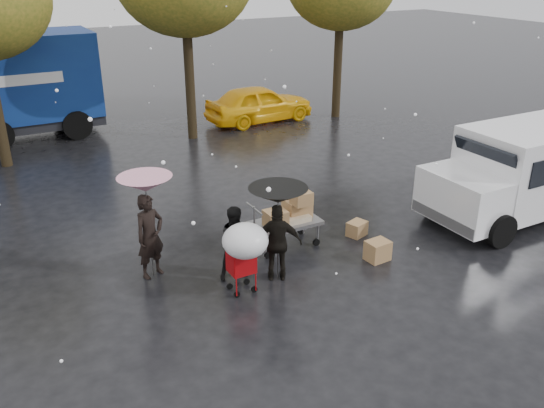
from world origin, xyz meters
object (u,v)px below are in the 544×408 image
shopping_cart (245,244)px  yellow_taxi (259,104)px  white_van (527,170)px  person_black (278,243)px  vendor_cart (289,215)px  person_pink (150,236)px

shopping_cart → yellow_taxi: (5.86, 10.67, -0.36)m
white_van → person_black: bearing=178.6°
person_black → vendor_cart: (0.90, 1.13, -0.06)m
vendor_cart → white_van: bearing=-12.6°
person_pink → person_black: size_ratio=1.09×
shopping_cart → white_van: bearing=0.4°
vendor_cart → shopping_cart: (-1.72, -1.35, 0.34)m
vendor_cart → shopping_cart: 2.22m
person_black → vendor_cart: 1.45m
person_pink → white_van: size_ratio=0.35×
white_van → vendor_cart: bearing=167.4°
person_black → white_van: 6.72m
person_black → vendor_cart: bearing=-100.8°
shopping_cart → person_pink: bearing=129.8°
person_black → shopping_cart: 0.89m
person_black → white_van: bearing=-153.5°
person_black → shopping_cart: bearing=43.3°
vendor_cart → shopping_cart: shopping_cart is taller
shopping_cart → person_black: bearing=15.4°
white_van → yellow_taxi: bearing=98.9°
vendor_cart → shopping_cart: bearing=-141.8°
person_pink → person_black: person_pink is taller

